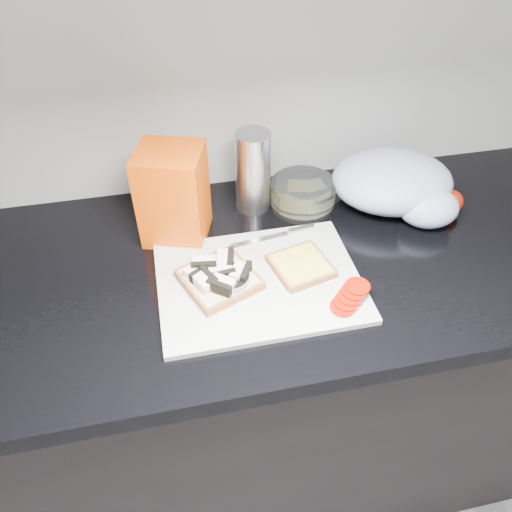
{
  "coord_description": "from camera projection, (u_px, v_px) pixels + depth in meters",
  "views": [
    {
      "loc": [
        -0.3,
        0.44,
        1.62
      ],
      "look_at": [
        -0.15,
        1.16,
        0.95
      ],
      "focal_mm": 35.0,
      "sensor_mm": 36.0,
      "label": 1
    }
  ],
  "objects": [
    {
      "name": "grocery_bag",
      "position": [
        397.0,
        185.0,
        1.16
      ],
      "size": [
        0.32,
        0.29,
        0.12
      ],
      "rotation": [
        0.0,
        0.0,
        -0.19
      ],
      "color": "silver",
      "rests_on": "countertop"
    },
    {
      "name": "tomato_slices",
      "position": [
        350.0,
        297.0,
        0.94
      ],
      "size": [
        0.1,
        0.09,
        0.02
      ],
      "rotation": [
        0.0,
        0.0,
        0.22
      ],
      "color": "#951103",
      "rests_on": "cutting_board"
    },
    {
      "name": "steel_canister",
      "position": [
        253.0,
        172.0,
        1.13
      ],
      "size": [
        0.08,
        0.08,
        0.19
      ],
      "primitive_type": "cylinder",
      "color": "#BABABF",
      "rests_on": "countertop"
    },
    {
      "name": "bread_left",
      "position": [
        218.0,
        277.0,
        0.98
      ],
      "size": [
        0.18,
        0.18,
        0.04
      ],
      "rotation": [
        0.0,
        0.0,
        0.38
      ],
      "color": "beige",
      "rests_on": "cutting_board"
    },
    {
      "name": "bread_right",
      "position": [
        301.0,
        266.0,
        1.01
      ],
      "size": [
        0.14,
        0.14,
        0.02
      ],
      "rotation": [
        0.0,
        0.0,
        0.23
      ],
      "color": "beige",
      "rests_on": "cutting_board"
    },
    {
      "name": "whole_tomatoes",
      "position": [
        425.0,
        201.0,
        1.16
      ],
      "size": [
        0.17,
        0.09,
        0.06
      ],
      "rotation": [
        0.0,
        0.0,
        0.1
      ],
      "color": "#951103",
      "rests_on": "countertop"
    },
    {
      "name": "knife",
      "position": [
        284.0,
        233.0,
        1.09
      ],
      "size": [
        0.19,
        0.04,
        0.01
      ],
      "rotation": [
        0.0,
        0.0,
        0.14
      ],
      "color": "#B5B4B9",
      "rests_on": "cutting_board"
    },
    {
      "name": "glass_bowl",
      "position": [
        303.0,
        194.0,
        1.18
      ],
      "size": [
        0.15,
        0.15,
        0.06
      ],
      "rotation": [
        0.0,
        0.0,
        -0.25
      ],
      "color": "silver",
      "rests_on": "countertop"
    },
    {
      "name": "base_cabinet",
      "position": [
        305.0,
        375.0,
        1.39
      ],
      "size": [
        3.5,
        0.6,
        0.86
      ],
      "primitive_type": "cube",
      "color": "black",
      "rests_on": "ground"
    },
    {
      "name": "countertop",
      "position": [
        318.0,
        257.0,
        1.09
      ],
      "size": [
        3.5,
        0.64,
        0.04
      ],
      "primitive_type": "cube",
      "color": "black",
      "rests_on": "base_cabinet"
    },
    {
      "name": "cutting_board",
      "position": [
        259.0,
        282.0,
        1.0
      ],
      "size": [
        0.4,
        0.3,
        0.01
      ],
      "primitive_type": "cube",
      "color": "silver",
      "rests_on": "countertop"
    },
    {
      "name": "bread_bag",
      "position": [
        173.0,
        195.0,
        1.05
      ],
      "size": [
        0.16,
        0.16,
        0.21
      ],
      "primitive_type": "cube",
      "rotation": [
        0.0,
        0.0,
        -0.32
      ],
      "color": "#F04504",
      "rests_on": "countertop"
    },
    {
      "name": "seed_tub",
      "position": [
        230.0,
        282.0,
        0.97
      ],
      "size": [
        0.08,
        0.08,
        0.04
      ],
      "color": "#A5A9AA",
      "rests_on": "countertop"
    },
    {
      "name": "tub_lid",
      "position": [
        230.0,
        249.0,
        1.08
      ],
      "size": [
        0.1,
        0.1,
        0.01
      ],
      "primitive_type": "cylinder",
      "rotation": [
        0.0,
        0.0,
        -0.24
      ],
      "color": "white",
      "rests_on": "countertop"
    }
  ]
}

